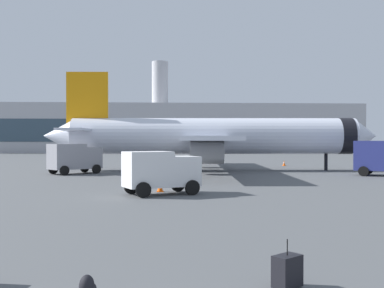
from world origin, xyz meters
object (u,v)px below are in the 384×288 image
(safety_cone_outer, at_px, (178,163))
(traveller_backpack, at_px, (88,287))
(airplane_at_gate, at_px, (212,136))
(safety_cone_mid, at_px, (284,163))
(safety_cone_far, at_px, (172,164))
(rolling_suitcase, at_px, (287,271))
(safety_cone_near, at_px, (160,186))
(service_truck, at_px, (74,157))
(cargo_van, at_px, (161,170))

(safety_cone_outer, height_order, traveller_backpack, safety_cone_outer)
(airplane_at_gate, relative_size, safety_cone_mid, 54.16)
(safety_cone_far, relative_size, rolling_suitcase, 0.56)
(safety_cone_near, bearing_deg, safety_cone_mid, 61.70)
(traveller_backpack, bearing_deg, safety_cone_mid, 71.05)
(service_truck, bearing_deg, airplane_at_gate, 16.75)
(safety_cone_near, height_order, safety_cone_outer, safety_cone_outer)
(airplane_at_gate, xyz_separation_m, safety_cone_outer, (-3.38, 9.67, -3.29))
(safety_cone_far, bearing_deg, rolling_suitcase, -87.54)
(airplane_at_gate, bearing_deg, safety_cone_near, -104.75)
(cargo_van, distance_m, safety_cone_near, 1.91)
(safety_cone_near, height_order, safety_cone_mid, safety_cone_near)
(airplane_at_gate, distance_m, cargo_van, 22.18)
(safety_cone_far, distance_m, safety_cone_outer, 2.84)
(safety_cone_outer, bearing_deg, traveller_backpack, -93.59)
(traveller_backpack, bearing_deg, cargo_van, 85.94)
(service_truck, height_order, safety_cone_outer, service_truck)
(safety_cone_mid, distance_m, safety_cone_far, 14.19)
(safety_cone_outer, bearing_deg, safety_cone_near, -93.59)
(traveller_backpack, bearing_deg, safety_cone_outer, 86.41)
(cargo_van, xyz_separation_m, traveller_backpack, (-1.28, -18.06, -1.22))
(safety_cone_far, relative_size, traveller_backpack, 1.27)
(service_truck, distance_m, safety_cone_near, 17.93)
(safety_cone_far, distance_m, rolling_suitcase, 46.14)
(safety_cone_outer, bearing_deg, airplane_at_gate, -70.75)
(service_truck, bearing_deg, safety_cone_outer, 53.19)
(safety_cone_near, height_order, rolling_suitcase, rolling_suitcase)
(cargo_van, xyz_separation_m, safety_cone_mid, (15.16, 29.82, -1.13))
(cargo_van, bearing_deg, service_truck, 116.17)
(safety_cone_far, bearing_deg, service_truck, -130.84)
(safety_cone_near, xyz_separation_m, safety_cone_far, (1.09, 26.82, -0.06))
(service_truck, height_order, cargo_van, service_truck)
(safety_cone_mid, xyz_separation_m, safety_cone_outer, (-13.35, 1.31, 0.04))
(safety_cone_mid, distance_m, safety_cone_outer, 13.42)
(safety_cone_near, relative_size, traveller_backpack, 1.55)
(safety_cone_mid, bearing_deg, rolling_suitcase, -104.32)
(traveller_backpack, bearing_deg, rolling_suitcase, 4.72)
(airplane_at_gate, xyz_separation_m, cargo_van, (-5.18, -21.45, -2.21))
(safety_cone_far, bearing_deg, traveller_backpack, -92.87)
(safety_cone_far, distance_m, traveller_backpack, 46.52)
(safety_cone_far, bearing_deg, cargo_van, -92.11)
(service_truck, xyz_separation_m, safety_cone_far, (9.56, 11.06, -1.31))
(cargo_van, relative_size, traveller_backpack, 10.06)
(safety_cone_near, xyz_separation_m, safety_cone_outer, (1.86, 29.55, 0.00))
(safety_cone_outer, bearing_deg, cargo_van, -93.32)
(safety_cone_far, height_order, safety_cone_outer, safety_cone_outer)
(airplane_at_gate, relative_size, rolling_suitcase, 32.47)
(airplane_at_gate, xyz_separation_m, safety_cone_near, (-5.23, -19.88, -3.29))
(safety_cone_near, relative_size, safety_cone_outer, 0.99)
(cargo_van, bearing_deg, airplane_at_gate, 76.41)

